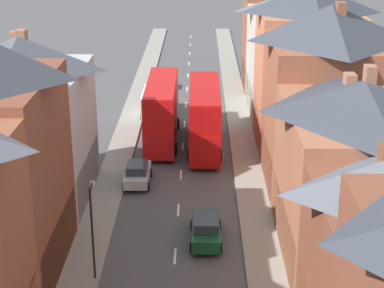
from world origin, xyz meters
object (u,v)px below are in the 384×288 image
delivery_van (153,102)px  double_decker_bus_mid_street (162,110)px  car_near_silver (159,82)px  street_lamp (92,225)px  car_parked_left_a (138,173)px  double_decker_bus_lead (204,116)px  car_near_blue (206,228)px

delivery_van → double_decker_bus_mid_street: bearing=-80.0°
double_decker_bus_mid_street → car_near_silver: (-1.29, 16.91, -2.02)m
car_near_silver → street_lamp: size_ratio=0.72×
car_parked_left_a → car_near_silver: bearing=90.0°
double_decker_bus_lead → car_parked_left_a: bearing=-123.7°
car_parked_left_a → street_lamp: size_ratio=0.72×
car_near_blue → double_decker_bus_mid_street: bearing=101.8°
car_near_silver → car_parked_left_a: (-0.00, -25.79, 0.02)m
car_parked_left_a → delivery_van: 16.24m
double_decker_bus_lead → delivery_van: (-4.89, 8.88, -1.48)m
double_decker_bus_mid_street → car_parked_left_a: double_decker_bus_mid_street is taller
double_decker_bus_lead → car_near_blue: (0.01, -15.79, -1.97)m
car_near_blue → car_parked_left_a: 9.77m
double_decker_bus_mid_street → car_parked_left_a: size_ratio=2.72×
car_near_blue → car_parked_left_a: bearing=120.1°
double_decker_bus_lead → car_parked_left_a: double_decker_bus_lead is taller
car_parked_left_a → street_lamp: (-1.15, -12.71, 2.42)m
double_decker_bus_lead → street_lamp: size_ratio=1.96×
car_near_silver → car_parked_left_a: size_ratio=0.99×
car_near_blue → car_near_silver: 34.59m
double_decker_bus_lead → car_near_silver: size_ratio=2.74×
car_near_silver → double_decker_bus_lead: bearing=-75.2°
double_decker_bus_lead → street_lamp: (-6.04, -20.05, 0.43)m
car_near_silver → double_decker_bus_mid_street: bearing=-85.6°
street_lamp → car_parked_left_a: bearing=84.8°
car_parked_left_a → double_decker_bus_mid_street: bearing=81.7°
car_near_blue → delivery_van: size_ratio=0.86×
double_decker_bus_mid_street → car_near_silver: bearing=94.4°
car_near_blue → car_parked_left_a: car_near_blue is taller
double_decker_bus_mid_street → car_parked_left_a: bearing=-98.3°
double_decker_bus_mid_street → street_lamp: (-2.44, -21.59, 0.43)m
double_decker_bus_mid_street → delivery_van: double_decker_bus_mid_street is taller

